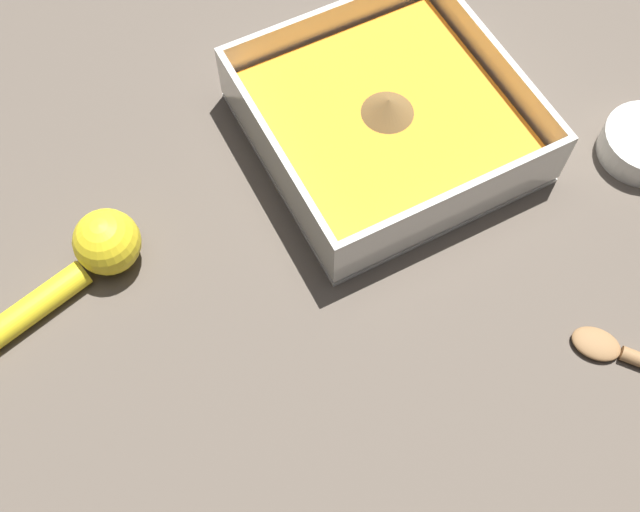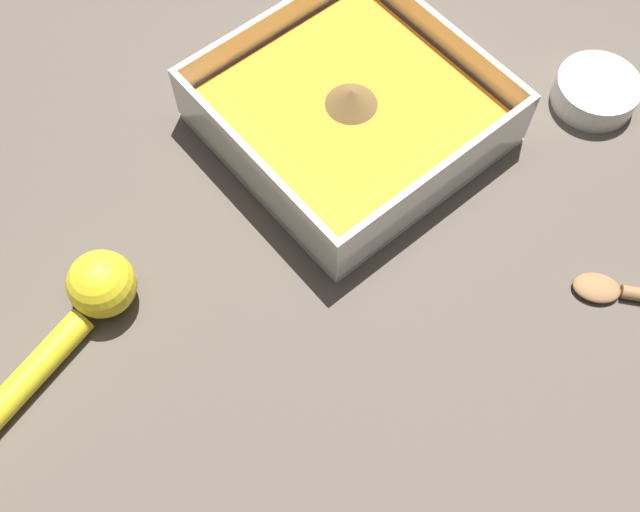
# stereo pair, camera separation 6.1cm
# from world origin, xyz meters

# --- Properties ---
(ground_plane) EXTENTS (4.00, 4.00, 0.00)m
(ground_plane) POSITION_xyz_m (0.00, 0.00, 0.00)
(ground_plane) COLOR brown
(square_dish) EXTENTS (0.23, 0.23, 0.07)m
(square_dish) POSITION_xyz_m (-0.04, 0.02, 0.02)
(square_dish) COLOR silver
(square_dish) RESTS_ON ground_plane
(spice_bowl) EXTENTS (0.08, 0.08, 0.03)m
(spice_bowl) POSITION_xyz_m (0.16, -0.10, 0.01)
(spice_bowl) COLOR silver
(spice_bowl) RESTS_ON ground_plane
(lemon_squeezer) EXTENTS (0.21, 0.09, 0.06)m
(lemon_squeezer) POSITION_xyz_m (-0.34, 0.01, 0.02)
(lemon_squeezer) COLOR yellow
(lemon_squeezer) RESTS_ON ground_plane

